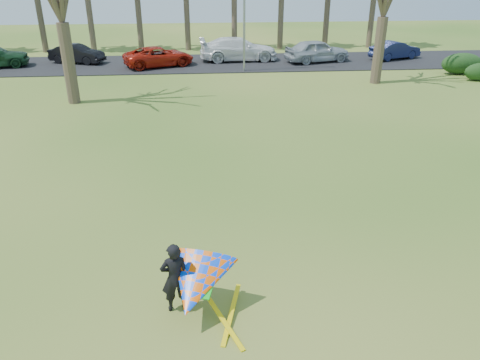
{
  "coord_description": "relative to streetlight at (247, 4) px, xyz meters",
  "views": [
    {
      "loc": [
        -1.09,
        -10.69,
        7.13
      ],
      "look_at": [
        0.0,
        2.0,
        1.1
      ],
      "focal_mm": 35.0,
      "sensor_mm": 36.0,
      "label": 1
    }
  ],
  "objects": [
    {
      "name": "streetlight",
      "position": [
        0.0,
        0.0,
        0.0
      ],
      "size": [
        2.28,
        0.18,
        8.0
      ],
      "color": "gray",
      "rests_on": "ground"
    },
    {
      "name": "car_1",
      "position": [
        -12.36,
        3.77,
        -3.73
      ],
      "size": [
        4.33,
        2.68,
        1.35
      ],
      "primitive_type": "imported",
      "rotation": [
        0.0,
        0.0,
        1.24
      ],
      "color": "black",
      "rests_on": "parking_strip"
    },
    {
      "name": "ground",
      "position": [
        -2.16,
        -22.0,
        -4.46
      ],
      "size": [
        100.0,
        100.0,
        0.0
      ],
      "primitive_type": "plane",
      "color": "#1F5813",
      "rests_on": "ground"
    },
    {
      "name": "car_3",
      "position": [
        -0.24,
        3.69,
        -3.55
      ],
      "size": [
        5.99,
        2.64,
        1.71
      ],
      "primitive_type": "imported",
      "rotation": [
        0.0,
        0.0,
        1.61
      ],
      "color": "white",
      "rests_on": "parking_strip"
    },
    {
      "name": "parking_strip",
      "position": [
        -2.16,
        3.0,
        -4.43
      ],
      "size": [
        46.0,
        7.0,
        0.06
      ],
      "primitive_type": "cube",
      "color": "black",
      "rests_on": "ground"
    },
    {
      "name": "hedge_near",
      "position": [
        14.52,
        -2.01,
        -3.76
      ],
      "size": [
        2.83,
        1.28,
        1.41
      ],
      "primitive_type": "ellipsoid",
      "color": "#173714",
      "rests_on": "ground"
    },
    {
      "name": "car_2",
      "position": [
        -6.16,
        2.06,
        -3.71
      ],
      "size": [
        5.51,
        4.01,
        1.39
      ],
      "primitive_type": "imported",
      "rotation": [
        0.0,
        0.0,
        1.95
      ],
      "color": "#AE1D0D",
      "rests_on": "parking_strip"
    },
    {
      "name": "car_5",
      "position": [
        11.92,
        3.26,
        -3.73
      ],
      "size": [
        4.35,
        2.85,
        1.35
      ],
      "primitive_type": "imported",
      "rotation": [
        0.0,
        0.0,
        1.95
      ],
      "color": "#171F46",
      "rests_on": "parking_strip"
    },
    {
      "name": "kite_flyer",
      "position": [
        -3.55,
        -24.53,
        -3.62
      ],
      "size": [
        2.13,
        2.39,
        2.02
      ],
      "color": "black",
      "rests_on": "ground"
    },
    {
      "name": "car_4",
      "position": [
        5.61,
        2.65,
        -3.58
      ],
      "size": [
        5.18,
        3.12,
        1.65
      ],
      "primitive_type": "imported",
      "rotation": [
        0.0,
        0.0,
        1.83
      ],
      "color": "#A6ADB4",
      "rests_on": "parking_strip"
    },
    {
      "name": "hedge_far",
      "position": [
        14.74,
        -3.95,
        -3.9
      ],
      "size": [
        2.03,
        0.95,
        1.13
      ],
      "primitive_type": "ellipsoid",
      "color": "#173613",
      "rests_on": "ground"
    }
  ]
}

